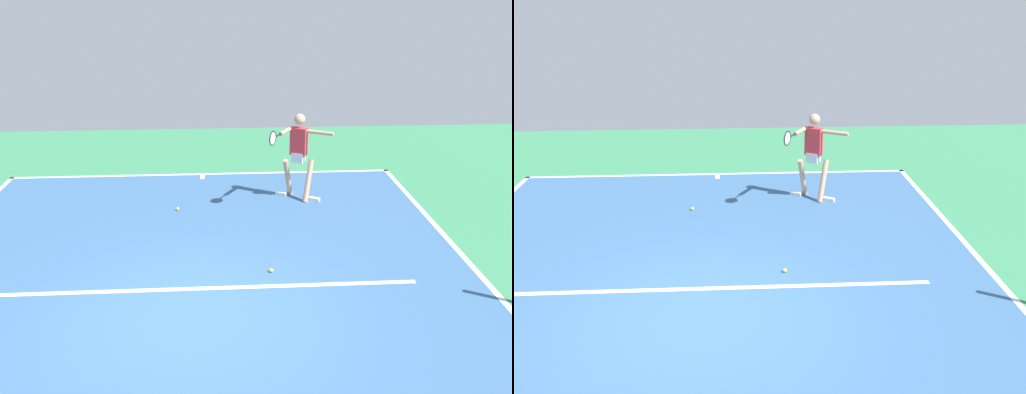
% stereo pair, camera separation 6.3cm
% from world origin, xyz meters
% --- Properties ---
extents(ground_plane, '(21.27, 21.27, 0.00)m').
position_xyz_m(ground_plane, '(0.00, 0.00, 0.00)').
color(ground_plane, '#388456').
extents(court_surface, '(9.04, 12.41, 0.00)m').
position_xyz_m(court_surface, '(0.00, 0.00, 0.00)').
color(court_surface, '#38608E').
rests_on(court_surface, ground_plane).
extents(court_line_baseline_near, '(9.04, 0.10, 0.01)m').
position_xyz_m(court_line_baseline_near, '(0.00, -6.15, 0.00)').
color(court_line_baseline_near, white).
rests_on(court_line_baseline_near, ground_plane).
extents(court_line_sideline_left, '(0.10, 12.41, 0.01)m').
position_xyz_m(court_line_sideline_left, '(-4.47, 0.00, 0.00)').
color(court_line_sideline_left, white).
rests_on(court_line_sideline_left, ground_plane).
extents(court_line_service, '(6.78, 0.10, 0.01)m').
position_xyz_m(court_line_service, '(0.00, -0.79, 0.00)').
color(court_line_service, white).
rests_on(court_line_service, ground_plane).
extents(court_line_centre_mark, '(0.10, 0.30, 0.01)m').
position_xyz_m(court_line_centre_mark, '(0.00, -5.95, 0.00)').
color(court_line_centre_mark, white).
rests_on(court_line_centre_mark, ground_plane).
extents(tennis_player, '(1.35, 1.16, 1.84)m').
position_xyz_m(tennis_player, '(-2.05, -4.41, 1.06)').
color(tennis_player, tan).
rests_on(tennis_player, ground_plane).
extents(tennis_ball_by_baseline, '(0.07, 0.07, 0.07)m').
position_xyz_m(tennis_ball_by_baseline, '(0.44, -3.90, 0.03)').
color(tennis_ball_by_baseline, yellow).
rests_on(tennis_ball_by_baseline, ground_plane).
extents(tennis_ball_near_player, '(0.07, 0.07, 0.07)m').
position_xyz_m(tennis_ball_near_player, '(-1.21, -1.23, 0.03)').
color(tennis_ball_near_player, yellow).
rests_on(tennis_ball_near_player, ground_plane).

